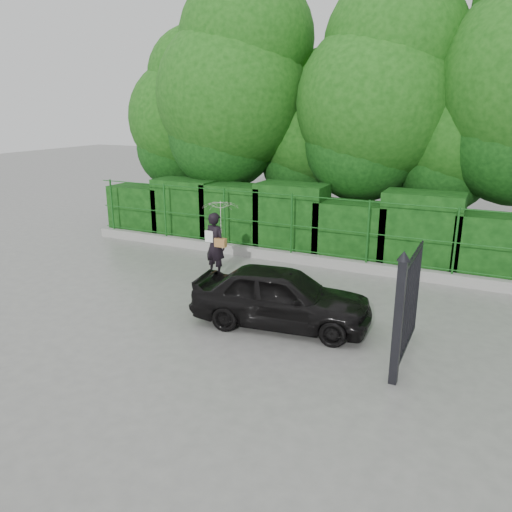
% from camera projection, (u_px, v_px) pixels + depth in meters
% --- Properties ---
extents(ground, '(80.00, 80.00, 0.00)m').
position_uv_depth(ground, '(201.00, 312.00, 11.52)').
color(ground, gray).
extents(kerb, '(14.00, 0.25, 0.30)m').
position_uv_depth(kerb, '(279.00, 256.00, 15.36)').
color(kerb, '#9E9E99').
rests_on(kerb, ground).
extents(fence, '(14.13, 0.06, 1.80)m').
position_uv_depth(fence, '(286.00, 223.00, 14.96)').
color(fence, '#175619').
rests_on(fence, kerb).
extents(hedge, '(14.20, 1.20, 2.25)m').
position_uv_depth(hedge, '(292.00, 222.00, 15.97)').
color(hedge, black).
rests_on(hedge, ground).
extents(trees, '(17.10, 6.15, 8.08)m').
position_uv_depth(trees, '(351.00, 105.00, 16.39)').
color(trees, black).
rests_on(trees, ground).
extents(gate, '(0.22, 2.33, 2.36)m').
position_uv_depth(gate, '(403.00, 309.00, 8.63)').
color(gate, black).
rests_on(gate, ground).
extents(woman, '(1.02, 1.02, 2.13)m').
position_uv_depth(woman, '(218.00, 227.00, 13.59)').
color(woman, black).
rests_on(woman, ground).
extents(car, '(4.01, 2.03, 1.31)m').
position_uv_depth(car, '(281.00, 296.00, 10.66)').
color(car, black).
rests_on(car, ground).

